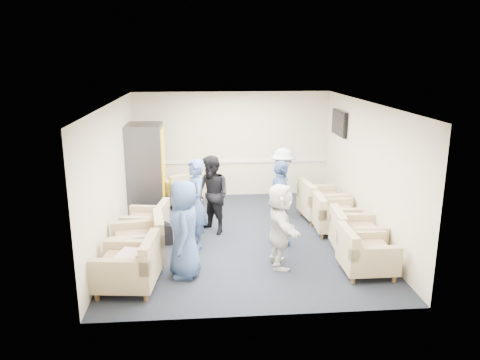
{
  "coord_description": "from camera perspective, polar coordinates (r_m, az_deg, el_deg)",
  "views": [
    {
      "loc": [
        -0.78,
        -8.87,
        3.57
      ],
      "look_at": [
        -0.03,
        0.2,
        1.15
      ],
      "focal_mm": 35.0,
      "sensor_mm": 36.0,
      "label": 1
    }
  ],
  "objects": [
    {
      "name": "tv",
      "position": [
        11.25,
        12.0,
        6.81
      ],
      "size": [
        0.1,
        1.0,
        0.58
      ],
      "color": "black",
      "rests_on": "right_wall"
    },
    {
      "name": "pillow",
      "position": [
        7.56,
        -13.36,
        -9.08
      ],
      "size": [
        0.44,
        0.52,
        0.13
      ],
      "primitive_type": "cube",
      "rotation": [
        0.0,
        0.0,
        -1.85
      ],
      "color": "silver",
      "rests_on": "armchair_left_near"
    },
    {
      "name": "person_back_right",
      "position": [
        10.65,
        5.28,
        -0.3
      ],
      "size": [
        0.66,
        1.06,
        1.58
      ],
      "primitive_type": "imported",
      "rotation": [
        0.0,
        0.0,
        1.5
      ],
      "color": "silver",
      "rests_on": "floor"
    },
    {
      "name": "armchair_left_mid",
      "position": [
        8.48,
        -11.96,
        -7.64
      ],
      "size": [
        1.03,
        1.03,
        0.73
      ],
      "rotation": [
        0.0,
        0.0,
        -1.43
      ],
      "color": "tan",
      "rests_on": "floor"
    },
    {
      "name": "armchair_left_near",
      "position": [
        7.63,
        -13.18,
        -10.36
      ],
      "size": [
        1.01,
        1.01,
        0.73
      ],
      "rotation": [
        0.0,
        0.0,
        -1.69
      ],
      "color": "tan",
      "rests_on": "floor"
    },
    {
      "name": "ceiling",
      "position": [
        8.95,
        0.28,
        9.33
      ],
      "size": [
        6.0,
        6.0,
        0.0
      ],
      "primitive_type": "plane",
      "rotation": [
        3.14,
        0.0,
        0.0
      ],
      "color": "white",
      "rests_on": "back_wall"
    },
    {
      "name": "armchair_right_midnear",
      "position": [
        8.97,
        13.7,
        -6.57
      ],
      "size": [
        0.94,
        0.94,
        0.7
      ],
      "rotation": [
        0.0,
        0.0,
        1.5
      ],
      "color": "tan",
      "rests_on": "floor"
    },
    {
      "name": "front_wall",
      "position": [
        6.33,
        2.65,
        -5.65
      ],
      "size": [
        5.0,
        0.02,
        2.7
      ],
      "primitive_type": "cube",
      "color": "beige",
      "rests_on": "floor"
    },
    {
      "name": "armchair_right_midfar",
      "position": [
        9.9,
        11.24,
        -4.39
      ],
      "size": [
        0.89,
        0.89,
        0.69
      ],
      "rotation": [
        0.0,
        0.0,
        1.53
      ],
      "color": "tan",
      "rests_on": "floor"
    },
    {
      "name": "armchair_right_far",
      "position": [
        10.64,
        9.73,
        -2.82
      ],
      "size": [
        1.03,
        1.03,
        0.74
      ],
      "rotation": [
        0.0,
        0.0,
        1.68
      ],
      "color": "tan",
      "rests_on": "floor"
    },
    {
      "name": "backpack",
      "position": [
        9.27,
        -9.13,
        -6.31
      ],
      "size": [
        0.31,
        0.25,
        0.47
      ],
      "rotation": [
        0.0,
        0.0,
        0.19
      ],
      "color": "black",
      "rests_on": "floor"
    },
    {
      "name": "left_wall",
      "position": [
        9.31,
        -15.26,
        0.57
      ],
      "size": [
        0.02,
        6.0,
        2.7
      ],
      "primitive_type": "cube",
      "color": "beige",
      "rests_on": "floor"
    },
    {
      "name": "armchair_corner",
      "position": [
        11.65,
        -7.17,
        -1.26
      ],
      "size": [
        1.2,
        1.2,
        0.7
      ],
      "rotation": [
        0.0,
        0.0,
        3.66
      ],
      "color": "tan",
      "rests_on": "floor"
    },
    {
      "name": "person_mid_left",
      "position": [
        8.86,
        -5.49,
        -2.96
      ],
      "size": [
        0.56,
        0.71,
        1.72
      ],
      "primitive_type": "imported",
      "rotation": [
        0.0,
        0.0,
        -1.32
      ],
      "color": "#39548A",
      "rests_on": "floor"
    },
    {
      "name": "floor",
      "position": [
        9.59,
        0.26,
        -6.93
      ],
      "size": [
        6.0,
        6.0,
        0.0
      ],
      "primitive_type": "plane",
      "color": "black",
      "rests_on": "ground"
    },
    {
      "name": "right_wall",
      "position": [
        9.72,
        15.12,
        1.18
      ],
      "size": [
        0.02,
        6.0,
        2.7
      ],
      "primitive_type": "cube",
      "color": "beige",
      "rests_on": "floor"
    },
    {
      "name": "person_back_left",
      "position": [
        9.58,
        -3.4,
        -1.85
      ],
      "size": [
        0.98,
        1.0,
        1.62
      ],
      "primitive_type": "imported",
      "rotation": [
        0.0,
        0.0,
        -0.86
      ],
      "color": "black",
      "rests_on": "floor"
    },
    {
      "name": "back_wall",
      "position": [
        12.1,
        -0.98,
        4.34
      ],
      "size": [
        5.0,
        0.02,
        2.7
      ],
      "primitive_type": "cube",
      "color": "beige",
      "rests_on": "floor"
    },
    {
      "name": "person_mid_right",
      "position": [
        9.01,
        4.93,
        -2.83
      ],
      "size": [
        0.41,
        0.98,
        1.67
      ],
      "primitive_type": "imported",
      "rotation": [
        0.0,
        0.0,
        1.57
      ],
      "color": "#39548A",
      "rests_on": "floor"
    },
    {
      "name": "chair_rail",
      "position": [
        12.17,
        -0.97,
        2.24
      ],
      "size": [
        4.98,
        0.04,
        0.06
      ],
      "primitive_type": "cube",
      "color": "silver",
      "rests_on": "back_wall"
    },
    {
      "name": "armchair_right_near",
      "position": [
        8.21,
        14.87,
        -8.79
      ],
      "size": [
        0.85,
        0.85,
        0.68
      ],
      "rotation": [
        0.0,
        0.0,
        1.57
      ],
      "color": "tan",
      "rests_on": "floor"
    },
    {
      "name": "vending_machine",
      "position": [
        11.16,
        -11.38,
        1.47
      ],
      "size": [
        0.83,
        0.98,
        2.06
      ],
      "color": "#4B4A51",
      "rests_on": "floor"
    },
    {
      "name": "armchair_left_far",
      "position": [
        9.51,
        -11.06,
        -5.33
      ],
      "size": [
        0.93,
        0.93,
        0.65
      ],
      "rotation": [
        0.0,
        0.0,
        -1.72
      ],
      "color": "tan",
      "rests_on": "floor"
    },
    {
      "name": "person_front_right",
      "position": [
        8.09,
        4.89,
        -5.55
      ],
      "size": [
        0.48,
        1.4,
        1.5
      ],
      "primitive_type": "imported",
      "rotation": [
        0.0,
        0.0,
        1.6
      ],
      "color": "silver",
      "rests_on": "floor"
    },
    {
      "name": "person_front_left",
      "position": [
        7.75,
        -6.82,
        -5.97
      ],
      "size": [
        0.58,
        0.84,
        1.65
      ],
      "primitive_type": "imported",
      "rotation": [
        0.0,
        0.0,
        -1.5
      ],
      "color": "#39548A",
      "rests_on": "floor"
    }
  ]
}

